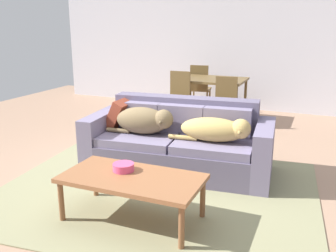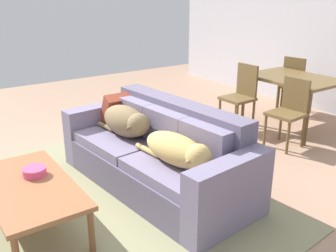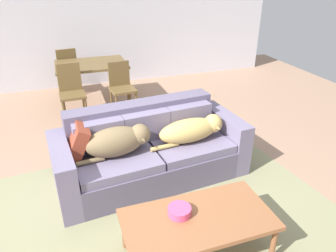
{
  "view_description": "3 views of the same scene",
  "coord_description": "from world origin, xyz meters",
  "px_view_note": "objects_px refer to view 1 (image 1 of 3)",
  "views": [
    {
      "loc": [
        1.74,
        -3.74,
        1.76
      ],
      "look_at": [
        0.06,
        0.31,
        0.54
      ],
      "focal_mm": 40.22,
      "sensor_mm": 36.0,
      "label": 1
    },
    {
      "loc": [
        3.18,
        -1.64,
        1.94
      ],
      "look_at": [
        0.24,
        0.4,
        0.64
      ],
      "focal_mm": 40.83,
      "sensor_mm": 36.0,
      "label": 2
    },
    {
      "loc": [
        -0.63,
        -2.81,
        2.29
      ],
      "look_at": [
        0.35,
        0.08,
        0.75
      ],
      "focal_mm": 33.84,
      "sensor_mm": 36.0,
      "label": 3
    }
  ],
  "objects_px": {
    "dog_on_right_cushion": "(217,130)",
    "dining_table": "(211,83)",
    "bowl_on_coffee_table": "(123,167)",
    "throw_pillow_by_left_arm": "(120,114)",
    "dining_chair_far_left": "(200,86)",
    "dining_chair_near_right": "(225,101)",
    "coffee_table": "(132,181)",
    "couch": "(179,143)",
    "dog_on_left_cushion": "(145,120)",
    "dining_chair_near_left": "(178,96)"
  },
  "relations": [
    {
      "from": "dog_on_right_cushion",
      "to": "dining_table",
      "type": "bearing_deg",
      "value": 102.39
    },
    {
      "from": "dog_on_right_cushion",
      "to": "bowl_on_coffee_table",
      "type": "xyz_separation_m",
      "value": [
        -0.58,
        -1.1,
        -0.13
      ]
    },
    {
      "from": "bowl_on_coffee_table",
      "to": "throw_pillow_by_left_arm",
      "type": "bearing_deg",
      "value": 120.94
    },
    {
      "from": "dog_on_right_cushion",
      "to": "dining_chair_far_left",
      "type": "bearing_deg",
      "value": 105.71
    },
    {
      "from": "bowl_on_coffee_table",
      "to": "dining_chair_near_right",
      "type": "distance_m",
      "value": 3.18
    },
    {
      "from": "dining_chair_far_left",
      "to": "coffee_table",
      "type": "bearing_deg",
      "value": 92.57
    },
    {
      "from": "throw_pillow_by_left_arm",
      "to": "bowl_on_coffee_table",
      "type": "relative_size",
      "value": 1.9
    },
    {
      "from": "coffee_table",
      "to": "dining_table",
      "type": "height_order",
      "value": "dining_table"
    },
    {
      "from": "dining_chair_near_right",
      "to": "throw_pillow_by_left_arm",
      "type": "bearing_deg",
      "value": -119.1
    },
    {
      "from": "dining_chair_far_left",
      "to": "couch",
      "type": "bearing_deg",
      "value": 95.86
    },
    {
      "from": "dining_chair_near_right",
      "to": "coffee_table",
      "type": "bearing_deg",
      "value": -95.63
    },
    {
      "from": "bowl_on_coffee_table",
      "to": "couch",
      "type": "bearing_deg",
      "value": 86.02
    },
    {
      "from": "dog_on_right_cushion",
      "to": "dining_chair_far_left",
      "type": "distance_m",
      "value": 3.49
    },
    {
      "from": "coffee_table",
      "to": "dining_chair_far_left",
      "type": "relative_size",
      "value": 1.35
    },
    {
      "from": "dog_on_right_cushion",
      "to": "coffee_table",
      "type": "relative_size",
      "value": 0.73
    },
    {
      "from": "dining_table",
      "to": "throw_pillow_by_left_arm",
      "type": "bearing_deg",
      "value": -99.97
    },
    {
      "from": "couch",
      "to": "bowl_on_coffee_table",
      "type": "distance_m",
      "value": 1.23
    },
    {
      "from": "dog_on_left_cushion",
      "to": "dog_on_right_cushion",
      "type": "bearing_deg",
      "value": -3.01
    },
    {
      "from": "couch",
      "to": "dining_table",
      "type": "bearing_deg",
      "value": 92.61
    },
    {
      "from": "couch",
      "to": "dining_chair_near_left",
      "type": "height_order",
      "value": "dining_chair_near_left"
    },
    {
      "from": "dog_on_left_cushion",
      "to": "dining_table",
      "type": "relative_size",
      "value": 0.67
    },
    {
      "from": "coffee_table",
      "to": "dining_chair_near_right",
      "type": "distance_m",
      "value": 3.26
    },
    {
      "from": "bowl_on_coffee_table",
      "to": "dining_chair_far_left",
      "type": "bearing_deg",
      "value": 98.81
    },
    {
      "from": "dining_table",
      "to": "dining_chair_far_left",
      "type": "relative_size",
      "value": 1.32
    },
    {
      "from": "bowl_on_coffee_table",
      "to": "dining_chair_far_left",
      "type": "distance_m",
      "value": 4.41
    },
    {
      "from": "dog_on_right_cushion",
      "to": "dining_table",
      "type": "xyz_separation_m",
      "value": [
        -0.85,
        2.65,
        0.09
      ]
    },
    {
      "from": "dining_chair_near_left",
      "to": "dining_chair_near_right",
      "type": "height_order",
      "value": "dining_chair_near_left"
    },
    {
      "from": "couch",
      "to": "dog_on_right_cushion",
      "type": "bearing_deg",
      "value": -18.34
    },
    {
      "from": "dog_on_right_cushion",
      "to": "dining_chair_near_right",
      "type": "xyz_separation_m",
      "value": [
        -0.43,
        2.07,
        -0.1
      ]
    },
    {
      "from": "dog_on_right_cushion",
      "to": "bowl_on_coffee_table",
      "type": "bearing_deg",
      "value": -122.97
    },
    {
      "from": "couch",
      "to": "dog_on_left_cushion",
      "type": "xyz_separation_m",
      "value": [
        -0.38,
        -0.15,
        0.29
      ]
    },
    {
      "from": "coffee_table",
      "to": "dining_chair_far_left",
      "type": "bearing_deg",
      "value": 100.33
    },
    {
      "from": "throw_pillow_by_left_arm",
      "to": "dining_chair_far_left",
      "type": "height_order",
      "value": "dining_chair_far_left"
    },
    {
      "from": "coffee_table",
      "to": "dining_chair_near_right",
      "type": "height_order",
      "value": "dining_chair_near_right"
    },
    {
      "from": "dog_on_right_cushion",
      "to": "coffee_table",
      "type": "xyz_separation_m",
      "value": [
        -0.44,
        -1.19,
        -0.21
      ]
    },
    {
      "from": "coffee_table",
      "to": "bowl_on_coffee_table",
      "type": "bearing_deg",
      "value": 146.82
    },
    {
      "from": "dog_on_right_cushion",
      "to": "dining_chair_near_right",
      "type": "relative_size",
      "value": 1.04
    },
    {
      "from": "coffee_table",
      "to": "dining_table",
      "type": "xyz_separation_m",
      "value": [
        -0.4,
        3.84,
        0.3
      ]
    },
    {
      "from": "dog_on_left_cushion",
      "to": "coffee_table",
      "type": "bearing_deg",
      "value": -75.14
    },
    {
      "from": "couch",
      "to": "dog_on_left_cushion",
      "type": "relative_size",
      "value": 2.76
    },
    {
      "from": "dog_on_left_cushion",
      "to": "dining_table",
      "type": "bearing_deg",
      "value": 84.16
    },
    {
      "from": "couch",
      "to": "coffee_table",
      "type": "bearing_deg",
      "value": -93.2
    },
    {
      "from": "couch",
      "to": "coffee_table",
      "type": "distance_m",
      "value": 1.31
    },
    {
      "from": "couch",
      "to": "throw_pillow_by_left_arm",
      "type": "bearing_deg",
      "value": 176.0
    },
    {
      "from": "dog_on_left_cushion",
      "to": "coffee_table",
      "type": "xyz_separation_m",
      "value": [
        0.43,
        -1.16,
        -0.24
      ]
    },
    {
      "from": "couch",
      "to": "dining_chair_far_left",
      "type": "xyz_separation_m",
      "value": [
        -0.76,
        3.14,
        0.17
      ]
    },
    {
      "from": "coffee_table",
      "to": "dining_chair_near_left",
      "type": "height_order",
      "value": "dining_chair_near_left"
    },
    {
      "from": "dining_table",
      "to": "dining_chair_near_right",
      "type": "height_order",
      "value": "dining_chair_near_right"
    },
    {
      "from": "dining_chair_near_left",
      "to": "dining_chair_far_left",
      "type": "bearing_deg",
      "value": 88.14
    },
    {
      "from": "couch",
      "to": "dog_on_right_cushion",
      "type": "relative_size",
      "value": 2.48
    }
  ]
}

